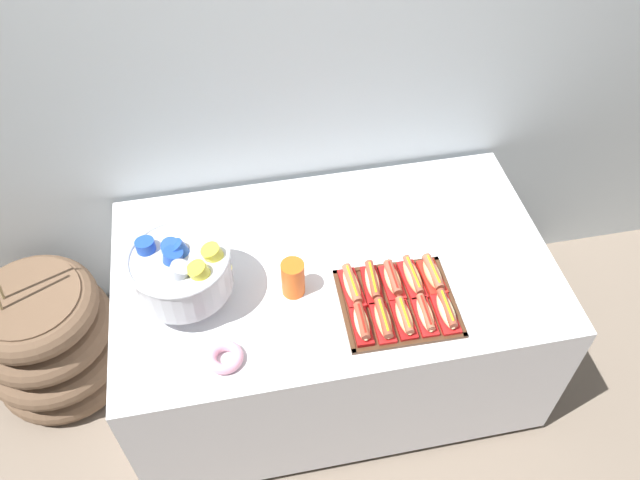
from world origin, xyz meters
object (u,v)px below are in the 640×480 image
buffet_table (332,316)px  hot_dog_8 (413,277)px  hot_dog_4 (446,311)px  hot_dog_5 (352,286)px  floor_vase (51,339)px  hot_dog_6 (372,282)px  hot_dog_1 (383,320)px  hot_dog_7 (393,280)px  hot_dog_0 (362,323)px  punch_bowl (181,270)px  hot_dog_2 (404,317)px  donut (225,357)px  serving_tray (397,303)px  hot_dog_9 (433,274)px  hot_dog_3 (425,314)px  cup_stack (293,278)px

buffet_table → hot_dog_8: 0.49m
hot_dog_8 → hot_dog_4: bearing=-66.9°
hot_dog_5 → hot_dog_8: bearing=-1.3°
floor_vase → hot_dog_6: floor_vase is taller
hot_dog_1 → hot_dog_4: 0.23m
hot_dog_1 → hot_dog_7: 0.18m
hot_dog_0 → punch_bowl: punch_bowl is taller
hot_dog_2 → hot_dog_4: 0.15m
floor_vase → hot_dog_6: 1.43m
buffet_table → donut: 0.67m
hot_dog_0 → hot_dog_6: bearing=64.2°
hot_dog_0 → hot_dog_1: 0.08m
serving_tray → punch_bowl: (-0.73, 0.17, 0.15)m
hot_dog_4 → hot_dog_6: size_ratio=0.96×
hot_dog_4 → hot_dog_7: (-0.15, 0.17, -0.00)m
serving_tray → hot_dog_4: hot_dog_4 is taller
buffet_table → donut: (-0.44, -0.34, 0.37)m
serving_tray → hot_dog_6: hot_dog_6 is taller
serving_tray → hot_dog_6: bearing=131.0°
serving_tray → hot_dog_8: size_ratio=2.29×
hot_dog_1 → hot_dog_8: 0.22m
buffet_table → hot_dog_5: bearing=-76.0°
hot_dog_7 → donut: (-0.63, -0.20, -0.02)m
floor_vase → hot_dog_9: size_ratio=6.26×
serving_tray → hot_dog_3: (0.07, -0.08, 0.03)m
hot_dog_5 → cup_stack: (-0.21, 0.04, 0.04)m
punch_bowl → cup_stack: size_ratio=2.43×
hot_dog_8 → hot_dog_7: bearing=178.7°
hot_dog_4 → cup_stack: cup_stack is taller
hot_dog_1 → hot_dog_8: (0.15, 0.16, -0.00)m
floor_vase → donut: (0.74, -0.53, 0.48)m
buffet_table → cup_stack: bearing=-149.0°
hot_dog_0 → hot_dog_2: 0.15m
serving_tray → donut: (-0.63, -0.11, 0.01)m
hot_dog_1 → hot_dog_4: size_ratio=1.00×
hot_dog_5 → hot_dog_7: 0.15m
floor_vase → buffet_table: bearing=-9.2°
hot_dog_5 → punch_bowl: 0.60m
floor_vase → cup_stack: 1.18m
hot_dog_9 → hot_dog_4: bearing=-91.3°
serving_tray → hot_dog_9: size_ratio=2.52×
hot_dog_5 → cup_stack: 0.21m
punch_bowl → serving_tray: bearing=-13.2°
hot_dog_3 → donut: size_ratio=1.30×
hot_dog_9 → punch_bowl: size_ratio=0.46×
punch_bowl → hot_dog_1: bearing=-21.1°
cup_stack → serving_tray: bearing=-20.0°
buffet_table → hot_dog_7: size_ratio=10.37×
hot_dog_9 → punch_bowl: 0.89m
hot_dog_6 → hot_dog_7: 0.08m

